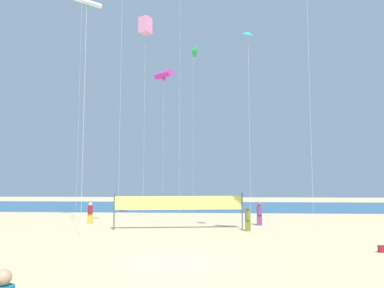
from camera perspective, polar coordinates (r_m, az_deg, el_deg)
name	(u,v)px	position (r m, az deg, el deg)	size (l,w,h in m)	color
ground_plane	(173,263)	(15.80, -2.82, -17.14)	(120.00, 120.00, 0.00)	#D1BC89
ocean_band	(203,206)	(48.83, 1.66, -9.21)	(120.00, 20.00, 0.01)	#28608C
beachgoer_maroon_shirt	(90,212)	(30.06, -14.85, -9.76)	(0.36, 0.36, 1.59)	gold
beachgoer_olive_shirt	(248,218)	(25.27, 8.26, -10.79)	(0.35, 0.35, 1.55)	olive
beachgoer_plum_shirt	(259,213)	(28.60, 9.95, -10.03)	(0.38, 0.38, 1.65)	#7A3872
volleyball_net	(179,204)	(25.92, -1.93, -8.91)	(8.51, 1.30, 2.40)	#4C4C51
beach_handbag	(383,249)	(19.77, 26.44, -13.76)	(0.39, 0.19, 0.31)	maroon
kite_cyan_diamond	(248,36)	(24.15, 8.35, 15.57)	(0.85, 0.85, 12.21)	silver
kite_white_tube	(87,3)	(33.52, -15.29, 19.53)	(2.01, 1.93, 17.52)	silver
kite_green_delta	(193,52)	(36.69, 0.19, 13.53)	(0.83, 1.12, 15.71)	silver
kite_pink_box	(145,26)	(34.36, -6.93, 17.00)	(1.15, 1.15, 17.01)	silver
kite_magenta_tube	(164,75)	(36.79, -4.22, 10.17)	(1.94, 1.75, 13.46)	silver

